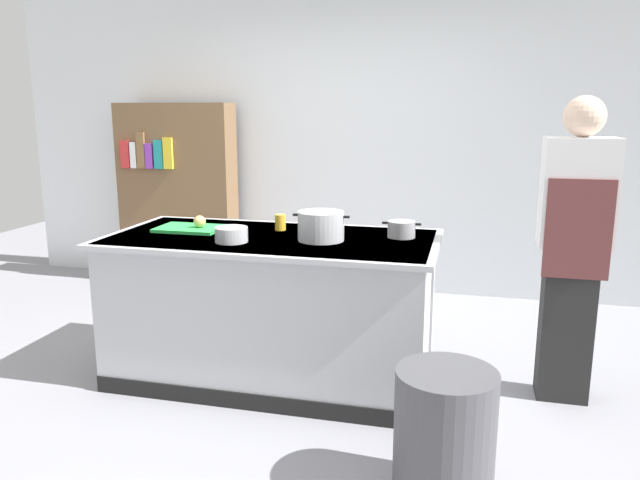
{
  "coord_description": "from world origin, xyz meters",
  "views": [
    {
      "loc": [
        1.14,
        -3.39,
        1.65
      ],
      "look_at": [
        0.25,
        0.2,
        0.85
      ],
      "focal_mm": 34.16,
      "sensor_mm": 36.0,
      "label": 1
    }
  ],
  "objects_px": {
    "onion": "(200,222)",
    "trash_bin": "(444,436)",
    "person_chef": "(573,244)",
    "mixing_bowl": "(231,235)",
    "juice_cup": "(280,222)",
    "bookshelf": "(178,195)",
    "sauce_pan": "(401,229)",
    "stock_pot": "(321,226)"
  },
  "relations": [
    {
      "from": "onion",
      "to": "trash_bin",
      "type": "bearing_deg",
      "value": -33.61
    },
    {
      "from": "person_chef",
      "to": "mixing_bowl",
      "type": "bearing_deg",
      "value": 105.14
    },
    {
      "from": "mixing_bowl",
      "to": "trash_bin",
      "type": "relative_size",
      "value": 0.32
    },
    {
      "from": "juice_cup",
      "to": "bookshelf",
      "type": "height_order",
      "value": "bookshelf"
    },
    {
      "from": "onion",
      "to": "sauce_pan",
      "type": "height_order",
      "value": "sauce_pan"
    },
    {
      "from": "onion",
      "to": "stock_pot",
      "type": "bearing_deg",
      "value": -6.64
    },
    {
      "from": "stock_pot",
      "to": "onion",
      "type": "bearing_deg",
      "value": 173.36
    },
    {
      "from": "mixing_bowl",
      "to": "person_chef",
      "type": "relative_size",
      "value": 0.11
    },
    {
      "from": "onion",
      "to": "bookshelf",
      "type": "distance_m",
      "value": 2.02
    },
    {
      "from": "bookshelf",
      "to": "juice_cup",
      "type": "bearing_deg",
      "value": -46.42
    },
    {
      "from": "sauce_pan",
      "to": "mixing_bowl",
      "type": "bearing_deg",
      "value": -158.65
    },
    {
      "from": "onion",
      "to": "mixing_bowl",
      "type": "relative_size",
      "value": 0.4
    },
    {
      "from": "onion",
      "to": "bookshelf",
      "type": "bearing_deg",
      "value": 120.8
    },
    {
      "from": "sauce_pan",
      "to": "stock_pot",
      "type": "bearing_deg",
      "value": -156.01
    },
    {
      "from": "stock_pot",
      "to": "juice_cup",
      "type": "distance_m",
      "value": 0.4
    },
    {
      "from": "bookshelf",
      "to": "stock_pot",
      "type": "bearing_deg",
      "value": -44.81
    },
    {
      "from": "onion",
      "to": "person_chef",
      "type": "bearing_deg",
      "value": 2.12
    },
    {
      "from": "stock_pot",
      "to": "bookshelf",
      "type": "bearing_deg",
      "value": 135.19
    },
    {
      "from": "stock_pot",
      "to": "person_chef",
      "type": "relative_size",
      "value": 0.19
    },
    {
      "from": "juice_cup",
      "to": "person_chef",
      "type": "height_order",
      "value": "person_chef"
    },
    {
      "from": "onion",
      "to": "person_chef",
      "type": "xyz_separation_m",
      "value": [
        2.21,
        0.08,
        -0.04
      ]
    },
    {
      "from": "onion",
      "to": "trash_bin",
      "type": "height_order",
      "value": "onion"
    },
    {
      "from": "onion",
      "to": "juice_cup",
      "type": "xyz_separation_m",
      "value": [
        0.49,
        0.14,
        -0.01
      ]
    },
    {
      "from": "onion",
      "to": "person_chef",
      "type": "distance_m",
      "value": 2.21
    },
    {
      "from": "stock_pot",
      "to": "mixing_bowl",
      "type": "xyz_separation_m",
      "value": [
        -0.49,
        -0.17,
        -0.04
      ]
    },
    {
      "from": "mixing_bowl",
      "to": "trash_bin",
      "type": "bearing_deg",
      "value": -32.02
    },
    {
      "from": "mixing_bowl",
      "to": "trash_bin",
      "type": "height_order",
      "value": "mixing_bowl"
    },
    {
      "from": "stock_pot",
      "to": "bookshelf",
      "type": "relative_size",
      "value": 0.2
    },
    {
      "from": "juice_cup",
      "to": "bookshelf",
      "type": "relative_size",
      "value": 0.06
    },
    {
      "from": "onion",
      "to": "person_chef",
      "type": "height_order",
      "value": "person_chef"
    },
    {
      "from": "sauce_pan",
      "to": "trash_bin",
      "type": "relative_size",
      "value": 0.39
    },
    {
      "from": "juice_cup",
      "to": "person_chef",
      "type": "bearing_deg",
      "value": -1.85
    },
    {
      "from": "mixing_bowl",
      "to": "bookshelf",
      "type": "distance_m",
      "value": 2.41
    },
    {
      "from": "stock_pot",
      "to": "juice_cup",
      "type": "height_order",
      "value": "stock_pot"
    },
    {
      "from": "bookshelf",
      "to": "person_chef",
      "type": "bearing_deg",
      "value": -27.03
    },
    {
      "from": "onion",
      "to": "juice_cup",
      "type": "height_order",
      "value": "juice_cup"
    },
    {
      "from": "juice_cup",
      "to": "person_chef",
      "type": "xyz_separation_m",
      "value": [
        1.72,
        -0.06,
        -0.04
      ]
    },
    {
      "from": "trash_bin",
      "to": "onion",
      "type": "bearing_deg",
      "value": 146.39
    },
    {
      "from": "sauce_pan",
      "to": "mixing_bowl",
      "type": "distance_m",
      "value": 1.0
    },
    {
      "from": "onion",
      "to": "sauce_pan",
      "type": "distance_m",
      "value": 1.25
    },
    {
      "from": "juice_cup",
      "to": "person_chef",
      "type": "relative_size",
      "value": 0.06
    },
    {
      "from": "onion",
      "to": "stock_pot",
      "type": "xyz_separation_m",
      "value": [
        0.81,
        -0.09,
        0.03
      ]
    }
  ]
}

